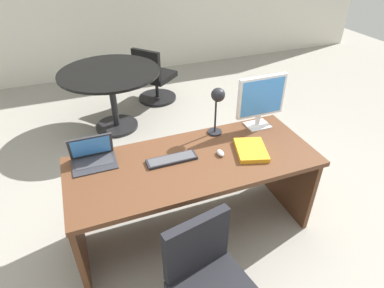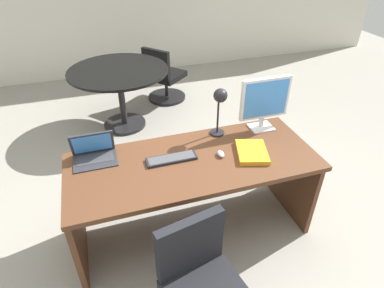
# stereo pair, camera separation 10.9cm
# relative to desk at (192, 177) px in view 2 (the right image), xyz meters

# --- Properties ---
(ground) EXTENTS (12.00, 12.00, 0.00)m
(ground) POSITION_rel_desk_xyz_m (0.00, 1.45, -0.55)
(ground) COLOR gray
(desk) EXTENTS (1.86, 0.77, 0.75)m
(desk) POSITION_rel_desk_xyz_m (0.00, 0.00, 0.00)
(desk) COLOR #56331E
(desk) RESTS_ON ground
(monitor) EXTENTS (0.42, 0.16, 0.45)m
(monitor) POSITION_rel_desk_xyz_m (0.69, 0.21, 0.47)
(monitor) COLOR silver
(monitor) RESTS_ON desk
(laptop) EXTENTS (0.31, 0.24, 0.22)m
(laptop) POSITION_rel_desk_xyz_m (-0.69, 0.21, 0.27)
(laptop) COLOR #2D2D33
(laptop) RESTS_ON desk
(keyboard) EXTENTS (0.38, 0.11, 0.02)m
(keyboard) POSITION_rel_desk_xyz_m (-0.16, 0.00, 0.22)
(keyboard) COLOR black
(keyboard) RESTS_ON desk
(mouse) EXTENTS (0.05, 0.08, 0.04)m
(mouse) POSITION_rel_desk_xyz_m (0.21, -0.06, 0.23)
(mouse) COLOR silver
(mouse) RESTS_ON desk
(desk_lamp) EXTENTS (0.12, 0.14, 0.42)m
(desk_lamp) POSITION_rel_desk_xyz_m (0.30, 0.22, 0.51)
(desk_lamp) COLOR black
(desk_lamp) RESTS_ON desk
(book) EXTENTS (0.30, 0.35, 0.04)m
(book) POSITION_rel_desk_xyz_m (0.45, -0.11, 0.23)
(book) COLOR orange
(book) RESTS_ON desk
(meeting_table) EXTENTS (1.20, 1.20, 0.77)m
(meeting_table) POSITION_rel_desk_xyz_m (-0.31, 1.91, 0.04)
(meeting_table) COLOR black
(meeting_table) RESTS_ON ground
(meeting_chair_near) EXTENTS (0.66, 0.65, 0.81)m
(meeting_chair_near) POSITION_rel_desk_xyz_m (0.37, 2.49, -0.23)
(meeting_chair_near) COLOR black
(meeting_chair_near) RESTS_ON ground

